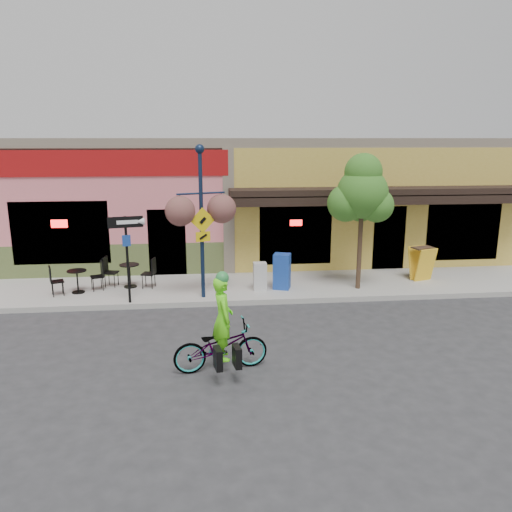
{
  "coord_description": "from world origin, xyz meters",
  "views": [
    {
      "loc": [
        -1.75,
        -12.54,
        4.52
      ],
      "look_at": [
        -0.41,
        0.5,
        1.4
      ],
      "focal_mm": 35.0,
      "sensor_mm": 36.0,
      "label": 1
    }
  ],
  "objects_px": {
    "bicycle": "(221,346)",
    "newspaper_box_blue": "(282,271)",
    "one_way_sign": "(128,260)",
    "street_tree": "(361,222)",
    "newspaper_box_grey": "(260,276)",
    "building": "(248,195)",
    "cyclist_rider": "(223,330)",
    "lamp_post": "(202,223)"
  },
  "relations": [
    {
      "from": "building",
      "to": "one_way_sign",
      "type": "bearing_deg",
      "value": -119.32
    },
    {
      "from": "building",
      "to": "newspaper_box_grey",
      "type": "height_order",
      "value": "building"
    },
    {
      "from": "newspaper_box_blue",
      "to": "street_tree",
      "type": "distance_m",
      "value": 2.71
    },
    {
      "from": "cyclist_rider",
      "to": "street_tree",
      "type": "height_order",
      "value": "street_tree"
    },
    {
      "from": "one_way_sign",
      "to": "newspaper_box_grey",
      "type": "height_order",
      "value": "one_way_sign"
    },
    {
      "from": "one_way_sign",
      "to": "newspaper_box_grey",
      "type": "relative_size",
      "value": 2.92
    },
    {
      "from": "one_way_sign",
      "to": "newspaper_box_blue",
      "type": "height_order",
      "value": "one_way_sign"
    },
    {
      "from": "cyclist_rider",
      "to": "newspaper_box_grey",
      "type": "relative_size",
      "value": 2.06
    },
    {
      "from": "bicycle",
      "to": "cyclist_rider",
      "type": "xyz_separation_m",
      "value": [
        0.05,
        0.0,
        0.34
      ]
    },
    {
      "from": "building",
      "to": "cyclist_rider",
      "type": "relative_size",
      "value": 10.89
    },
    {
      "from": "newspaper_box_blue",
      "to": "street_tree",
      "type": "height_order",
      "value": "street_tree"
    },
    {
      "from": "lamp_post",
      "to": "cyclist_rider",
      "type": "bearing_deg",
      "value": -101.7
    },
    {
      "from": "lamp_post",
      "to": "one_way_sign",
      "type": "bearing_deg",
      "value": 171.13
    },
    {
      "from": "bicycle",
      "to": "one_way_sign",
      "type": "relative_size",
      "value": 0.79
    },
    {
      "from": "one_way_sign",
      "to": "street_tree",
      "type": "xyz_separation_m",
      "value": [
        6.57,
        0.66,
        0.82
      ]
    },
    {
      "from": "bicycle",
      "to": "newspaper_box_grey",
      "type": "relative_size",
      "value": 2.32
    },
    {
      "from": "lamp_post",
      "to": "newspaper_box_grey",
      "type": "bearing_deg",
      "value": 0.57
    },
    {
      "from": "bicycle",
      "to": "cyclist_rider",
      "type": "distance_m",
      "value": 0.35
    },
    {
      "from": "bicycle",
      "to": "newspaper_box_blue",
      "type": "relative_size",
      "value": 1.79
    },
    {
      "from": "lamp_post",
      "to": "newspaper_box_blue",
      "type": "height_order",
      "value": "lamp_post"
    },
    {
      "from": "lamp_post",
      "to": "newspaper_box_grey",
      "type": "relative_size",
      "value": 5.19
    },
    {
      "from": "building",
      "to": "street_tree",
      "type": "relative_size",
      "value": 4.55
    },
    {
      "from": "cyclist_rider",
      "to": "newspaper_box_grey",
      "type": "xyz_separation_m",
      "value": [
        1.26,
        4.8,
        -0.28
      ]
    },
    {
      "from": "one_way_sign",
      "to": "street_tree",
      "type": "relative_size",
      "value": 0.59
    },
    {
      "from": "one_way_sign",
      "to": "newspaper_box_grey",
      "type": "bearing_deg",
      "value": 0.71
    },
    {
      "from": "building",
      "to": "newspaper_box_blue",
      "type": "bearing_deg",
      "value": -85.62
    },
    {
      "from": "bicycle",
      "to": "lamp_post",
      "type": "relative_size",
      "value": 0.45
    },
    {
      "from": "bicycle",
      "to": "newspaper_box_grey",
      "type": "distance_m",
      "value": 4.98
    },
    {
      "from": "lamp_post",
      "to": "one_way_sign",
      "type": "height_order",
      "value": "lamp_post"
    },
    {
      "from": "one_way_sign",
      "to": "newspaper_box_blue",
      "type": "bearing_deg",
      "value": -0.57
    },
    {
      "from": "newspaper_box_blue",
      "to": "one_way_sign",
      "type": "bearing_deg",
      "value": -150.13
    },
    {
      "from": "bicycle",
      "to": "one_way_sign",
      "type": "bearing_deg",
      "value": 21.09
    },
    {
      "from": "bicycle",
      "to": "street_tree",
      "type": "distance_m",
      "value": 6.5
    },
    {
      "from": "lamp_post",
      "to": "street_tree",
      "type": "bearing_deg",
      "value": -12.37
    },
    {
      "from": "bicycle",
      "to": "newspaper_box_grey",
      "type": "height_order",
      "value": "bicycle"
    },
    {
      "from": "building",
      "to": "lamp_post",
      "type": "bearing_deg",
      "value": -105.81
    },
    {
      "from": "lamp_post",
      "to": "newspaper_box_blue",
      "type": "bearing_deg",
      "value": -3.16
    },
    {
      "from": "building",
      "to": "lamp_post",
      "type": "relative_size",
      "value": 4.32
    },
    {
      "from": "cyclist_rider",
      "to": "newspaper_box_grey",
      "type": "bearing_deg",
      "value": -24.0
    },
    {
      "from": "newspaper_box_grey",
      "to": "bicycle",
      "type": "bearing_deg",
      "value": -105.2
    },
    {
      "from": "newspaper_box_blue",
      "to": "building",
      "type": "bearing_deg",
      "value": 112.99
    },
    {
      "from": "street_tree",
      "to": "bicycle",
      "type": "bearing_deg",
      "value": -132.31
    }
  ]
}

